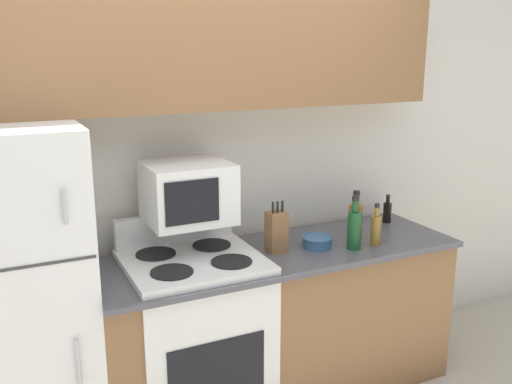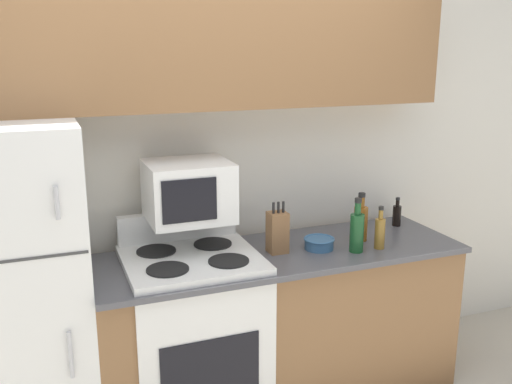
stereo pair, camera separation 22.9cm
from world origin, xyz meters
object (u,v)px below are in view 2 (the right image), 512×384
(microwave, at_px, (188,191))
(knife_block, at_px, (277,232))
(bottle_vinegar, at_px, (380,232))
(bowl, at_px, (319,243))
(bottle_whiskey, at_px, (361,222))
(bottle_wine_green, at_px, (357,231))
(refrigerator, at_px, (16,296))
(stove, at_px, (194,334))
(bottle_soy_sauce, at_px, (397,215))

(microwave, xyz_separation_m, knife_block, (0.45, -0.12, -0.24))
(knife_block, relative_size, bottle_vinegar, 1.18)
(knife_block, relative_size, bowl, 1.66)
(bowl, relative_size, bottle_whiskey, 0.61)
(bottle_vinegar, bearing_deg, bottle_wine_green, 179.23)
(refrigerator, height_order, stove, refrigerator)
(microwave, xyz_separation_m, bowl, (0.69, -0.16, -0.32))
(refrigerator, relative_size, knife_block, 5.78)
(stove, xyz_separation_m, microwave, (0.02, 0.11, 0.76))
(microwave, xyz_separation_m, bottle_vinegar, (1.00, -0.27, -0.26))
(bottle_soy_sauce, bearing_deg, refrigerator, -177.11)
(stove, xyz_separation_m, knife_block, (0.48, -0.01, 0.52))
(refrigerator, distance_m, knife_block, 1.33)
(bottle_whiskey, relative_size, bottle_wine_green, 0.93)
(knife_block, distance_m, bowl, 0.25)
(bottle_whiskey, bearing_deg, bowl, -171.06)
(bottle_whiskey, bearing_deg, bottle_vinegar, -80.02)
(stove, xyz_separation_m, bowl, (0.71, -0.05, 0.44))
(microwave, relative_size, bottle_wine_green, 1.43)
(bowl, bearing_deg, knife_block, 171.31)
(refrigerator, xyz_separation_m, bottle_soy_sauce, (2.20, 0.11, 0.13))
(knife_block, xyz_separation_m, bottle_soy_sauce, (0.88, 0.16, -0.04))
(bottle_wine_green, bearing_deg, refrigerator, 173.43)
(knife_block, distance_m, bottle_wine_green, 0.43)
(microwave, xyz_separation_m, bottle_wine_green, (0.86, -0.27, -0.24))
(bowl, height_order, bottle_wine_green, bottle_wine_green)
(bottle_soy_sauce, distance_m, bottle_vinegar, 0.45)
(stove, distance_m, microwave, 0.77)
(bowl, bearing_deg, bottle_wine_green, -33.05)
(knife_block, distance_m, bottle_whiskey, 0.52)
(refrigerator, relative_size, bottle_soy_sauce, 9.13)
(stove, relative_size, microwave, 2.52)
(stove, bearing_deg, bottle_wine_green, -10.24)
(knife_block, xyz_separation_m, bottle_vinegar, (0.55, -0.15, -0.02))
(bottle_vinegar, bearing_deg, knife_block, 164.94)
(bottle_wine_green, bearing_deg, bottle_soy_sauce, 33.25)
(stove, distance_m, bottle_whiskey, 1.12)
(bottle_soy_sauce, bearing_deg, bottle_wine_green, -146.75)
(bowl, xyz_separation_m, bottle_soy_sauce, (0.64, 0.20, 0.04))
(bottle_whiskey, bearing_deg, refrigerator, 178.64)
(knife_block, height_order, bottle_soy_sauce, knife_block)
(microwave, bearing_deg, bowl, -13.06)
(stove, xyz_separation_m, bottle_vinegar, (1.02, -0.16, 0.50))
(stove, relative_size, bowl, 6.31)
(knife_block, xyz_separation_m, bottle_wine_green, (0.40, -0.15, 0.00))
(bottle_whiskey, relative_size, bottle_soy_sauce, 1.56)
(refrigerator, xyz_separation_m, bottle_vinegar, (1.87, -0.20, 0.15))
(stove, height_order, bottle_whiskey, bottle_whiskey)
(bowl, bearing_deg, bottle_soy_sauce, 17.30)
(refrigerator, xyz_separation_m, knife_block, (1.32, -0.05, 0.17))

